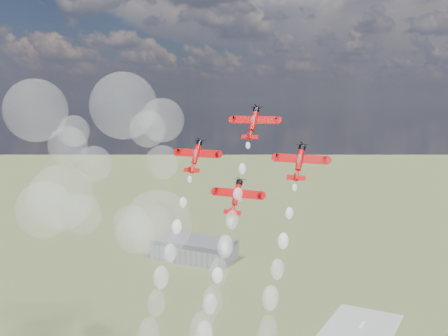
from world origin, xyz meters
name	(u,v)px	position (x,y,z in m)	size (l,w,h in m)	color
hangar	(194,249)	(-120.00, 180.00, 6.50)	(50.00, 28.00, 13.00)	gray
plane_lead	(253,122)	(-4.66, 20.96, 96.00)	(12.85, 6.71, 8.41)	red
plane_left	(196,156)	(-18.96, 16.18, 87.20)	(12.85, 6.71, 8.41)	red
plane_right	(299,161)	(9.65, 16.18, 87.20)	(12.85, 6.71, 8.41)	red
plane_slot	(236,196)	(-4.66, 11.40, 78.39)	(12.85, 6.71, 8.41)	red
smoke_trail_lead	(214,290)	(-4.90, 0.57, 58.24)	(5.42, 25.16, 43.05)	white
smoke_trail_left	(151,322)	(-19.04, -4.43, 49.39)	(5.10, 24.96, 43.46)	white
drifted_smoke_cloud	(96,172)	(-60.88, 24.44, 79.24)	(64.81, 35.43, 58.11)	white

